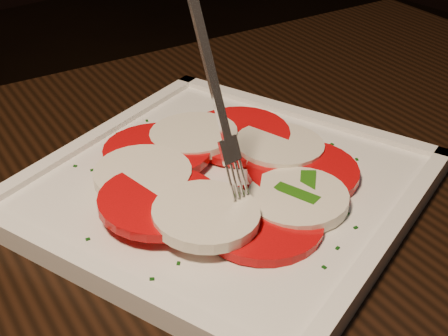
% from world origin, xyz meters
% --- Properties ---
extents(table, '(1.29, 0.95, 0.75)m').
position_xyz_m(table, '(-0.22, 0.03, 0.65)').
color(table, black).
rests_on(table, ground).
extents(plate, '(0.40, 0.40, 0.01)m').
position_xyz_m(plate, '(-0.16, 0.08, 0.76)').
color(plate, white).
rests_on(plate, table).
extents(caprese_salad, '(0.26, 0.28, 0.03)m').
position_xyz_m(caprese_salad, '(-0.16, 0.08, 0.77)').
color(caprese_salad, red).
rests_on(caprese_salad, plate).
extents(fork, '(0.03, 0.06, 0.16)m').
position_xyz_m(fork, '(-0.19, 0.07, 0.86)').
color(fork, white).
rests_on(fork, caprese_salad).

